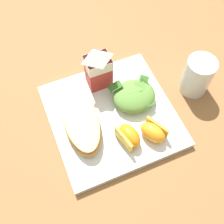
{
  "coord_description": "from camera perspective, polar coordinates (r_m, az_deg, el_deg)",
  "views": [
    {
      "loc": [
        -0.12,
        -0.28,
        0.58
      ],
      "look_at": [
        0.0,
        0.0,
        0.03
      ],
      "focal_mm": 44.46,
      "sensor_mm": 36.0,
      "label": 1
    }
  ],
  "objects": [
    {
      "name": "orange_wedge_middle",
      "position": [
        0.61,
        8.49,
        -4.06
      ],
      "size": [
        0.06,
        0.07,
        0.04
      ],
      "color": "orange",
      "rests_on": "white_plate"
    },
    {
      "name": "cheesy_pizza_bread",
      "position": [
        0.62,
        -6.26,
        -2.14
      ],
      "size": [
        0.1,
        0.18,
        0.04
      ],
      "color": "tan",
      "rests_on": "white_plate"
    },
    {
      "name": "orange_wedge_front",
      "position": [
        0.6,
        3.46,
        -4.93
      ],
      "size": [
        0.05,
        0.07,
        0.04
      ],
      "color": "orange",
      "rests_on": "white_plate"
    },
    {
      "name": "milk_carton",
      "position": [
        0.65,
        -2.86,
        9.09
      ],
      "size": [
        0.06,
        0.04,
        0.11
      ],
      "color": "#B7332D",
      "rests_on": "white_plate"
    },
    {
      "name": "green_salad_pile",
      "position": [
        0.65,
        4.61,
        3.36
      ],
      "size": [
        0.11,
        0.09,
        0.04
      ],
      "color": "#5B8E3D",
      "rests_on": "white_plate"
    },
    {
      "name": "white_plate",
      "position": [
        0.65,
        -0.0,
        -0.77
      ],
      "size": [
        0.28,
        0.28,
        0.02
      ],
      "primitive_type": "cube",
      "color": "silver",
      "rests_on": "ground"
    },
    {
      "name": "drinking_clear_cup",
      "position": [
        0.69,
        17.0,
        7.27
      ],
      "size": [
        0.07,
        0.07,
        0.1
      ],
      "primitive_type": "cylinder",
      "color": "silver",
      "rests_on": "ground"
    },
    {
      "name": "ground",
      "position": [
        0.66,
        -0.0,
        -1.1
      ],
      "size": [
        3.0,
        3.0,
        0.0
      ],
      "primitive_type": "plane",
      "color": "olive"
    }
  ]
}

